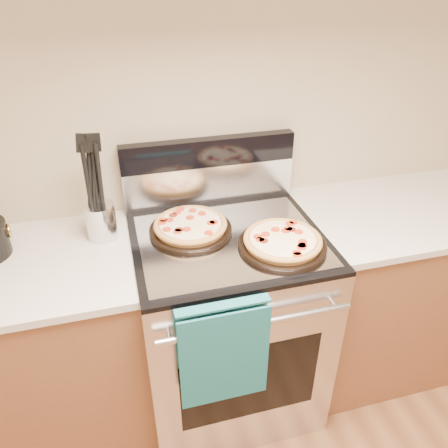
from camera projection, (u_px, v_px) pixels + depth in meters
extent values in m
plane|color=tan|center=(206.00, 105.00, 1.81)|extent=(4.00, 0.00, 4.00)
cube|color=#B7B7BC|center=(227.00, 323.00, 1.99)|extent=(0.76, 0.68, 0.90)
cube|color=black|center=(250.00, 382.00, 1.71)|extent=(0.56, 0.01, 0.40)
cube|color=black|center=(228.00, 239.00, 1.75)|extent=(0.76, 0.68, 0.02)
cube|color=silver|center=(209.00, 183.00, 1.95)|extent=(0.76, 0.06, 0.18)
cube|color=black|center=(209.00, 152.00, 1.87)|extent=(0.76, 0.06, 0.12)
cylinder|color=silver|center=(257.00, 324.00, 1.50)|extent=(0.70, 0.03, 0.03)
cube|color=gray|center=(230.00, 240.00, 1.72)|extent=(0.70, 0.55, 0.01)
cube|color=brown|center=(23.00, 359.00, 1.82)|extent=(1.00, 0.62, 0.88)
cube|color=brown|center=(393.00, 288.00, 2.21)|extent=(1.00, 0.62, 0.88)
cube|color=#B8B2A5|center=(413.00, 210.00, 1.98)|extent=(1.02, 0.64, 0.03)
cylinder|color=silver|center=(101.00, 221.00, 1.72)|extent=(0.12, 0.12, 0.15)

